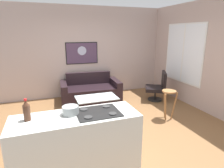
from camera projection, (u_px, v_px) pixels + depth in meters
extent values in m
cube|color=brown|center=(109.00, 127.00, 4.26)|extent=(6.40, 6.40, 0.04)
cube|color=#B49E97|center=(84.00, 52.00, 6.09)|extent=(6.40, 0.05, 2.80)
cube|color=#B69D93|center=(200.00, 56.00, 5.02)|extent=(0.05, 6.40, 2.80)
cube|color=black|center=(91.00, 93.00, 5.86)|extent=(1.45, 1.03, 0.42)
cube|color=black|center=(88.00, 78.00, 6.12)|extent=(1.40, 0.25, 0.37)
cube|color=black|center=(64.00, 93.00, 5.63)|extent=(0.24, 0.95, 0.58)
cube|color=black|center=(115.00, 89.00, 6.05)|extent=(0.24, 0.95, 0.58)
cube|color=silver|center=(97.00, 98.00, 4.74)|extent=(1.00, 0.60, 0.02)
cylinder|color=#232326|center=(81.00, 113.00, 4.43)|extent=(0.03, 0.03, 0.43)
cylinder|color=#232326|center=(117.00, 108.00, 4.72)|extent=(0.03, 0.03, 0.43)
cylinder|color=#232326|center=(77.00, 105.00, 4.89)|extent=(0.03, 0.03, 0.43)
cylinder|color=#232326|center=(110.00, 101.00, 5.18)|extent=(0.03, 0.03, 0.43)
cylinder|color=black|center=(155.00, 99.00, 5.89)|extent=(0.43, 0.43, 0.04)
cylinder|color=black|center=(155.00, 94.00, 5.84)|extent=(0.06, 0.06, 0.33)
cube|color=black|center=(155.00, 89.00, 5.80)|extent=(0.81, 0.82, 0.10)
cube|color=black|center=(164.00, 80.00, 5.69)|extent=(0.36, 0.58, 0.47)
cylinder|color=#966439|center=(169.00, 91.00, 4.42)|extent=(0.32, 0.32, 0.03)
cylinder|color=#966439|center=(165.00, 104.00, 4.64)|extent=(0.04, 0.13, 0.67)
cylinder|color=#966439|center=(165.00, 107.00, 4.42)|extent=(0.13, 0.10, 0.67)
cylinder|color=#966439|center=(174.00, 106.00, 4.49)|extent=(0.13, 0.10, 0.67)
cube|color=silver|center=(77.00, 146.00, 2.71)|extent=(1.72, 0.62, 0.92)
cube|color=black|center=(98.00, 112.00, 2.69)|extent=(0.60, 0.49, 0.01)
cylinder|color=#2D2D2D|center=(88.00, 117.00, 2.51)|extent=(0.11, 0.11, 0.01)
cylinder|color=#2D2D2D|center=(113.00, 114.00, 2.62)|extent=(0.11, 0.11, 0.01)
cylinder|color=#2D2D2D|center=(84.00, 109.00, 2.76)|extent=(0.11, 0.11, 0.01)
cylinder|color=#2D2D2D|center=(106.00, 106.00, 2.87)|extent=(0.11, 0.11, 0.01)
cylinder|color=#4A2B1C|center=(27.00, 113.00, 2.43)|extent=(0.09, 0.09, 0.20)
cone|color=#4A2B1C|center=(26.00, 103.00, 2.40)|extent=(0.08, 0.08, 0.06)
cylinder|color=red|center=(25.00, 100.00, 2.39)|extent=(0.03, 0.03, 0.02)
cylinder|color=gray|center=(71.00, 114.00, 2.64)|extent=(0.12, 0.12, 0.01)
cylinder|color=gray|center=(70.00, 110.00, 2.63)|extent=(0.22, 0.22, 0.12)
cube|color=black|center=(82.00, 53.00, 6.04)|extent=(1.00, 0.01, 0.68)
cube|color=#4D374F|center=(82.00, 53.00, 6.03)|extent=(0.95, 0.02, 0.63)
cylinder|color=#ABAEC8|center=(82.00, 51.00, 6.00)|extent=(0.28, 0.01, 0.28)
cube|color=silver|center=(183.00, 53.00, 5.55)|extent=(0.02, 1.54, 1.69)
cube|color=white|center=(183.00, 53.00, 5.55)|extent=(0.01, 1.46, 1.61)
cube|color=silver|center=(183.00, 53.00, 5.54)|extent=(0.01, 0.04, 1.61)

